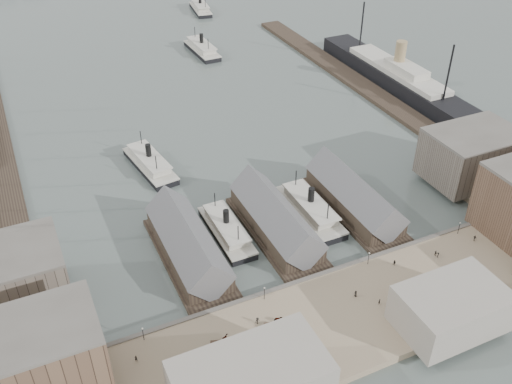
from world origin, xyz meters
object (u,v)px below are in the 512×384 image
ocean_steamer (397,77)px  horse_cart_center (276,321)px  ferry_docked_west (227,229)px  horse_cart_right (436,290)px  horse_cart_left (222,339)px

ocean_steamer → horse_cart_center: (-107.98, -100.18, -1.40)m
ocean_steamer → horse_cart_center: ocean_steamer is taller
ferry_docked_west → horse_cart_right: ferry_docked_west is taller
ferry_docked_west → horse_cart_center: 37.12m
ocean_steamer → horse_cart_left: bearing=-140.5°
horse_cart_center → horse_cart_right: (40.32, -7.52, -0.05)m
ferry_docked_west → horse_cart_center: (-2.98, -36.99, 0.66)m
ferry_docked_west → horse_cart_right: 58.10m
horse_cart_center → horse_cart_right: bearing=-85.9°
ferry_docked_west → horse_cart_left: 40.10m
horse_cart_right → horse_cart_center: bearing=58.6°
ferry_docked_west → horse_cart_center: bearing=-94.6°
ferry_docked_west → horse_cart_left: (-16.21, -36.67, 0.59)m
ocean_steamer → horse_cart_left: size_ratio=20.65×
ferry_docked_west → ocean_steamer: 122.56m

